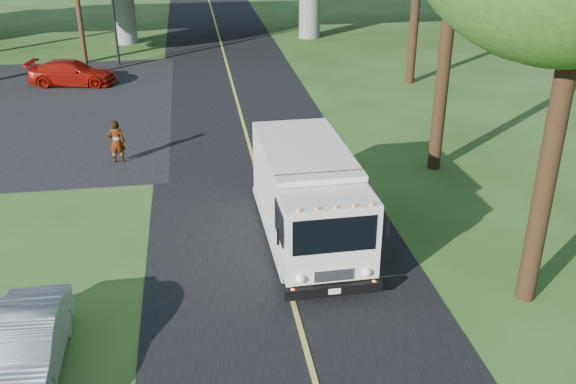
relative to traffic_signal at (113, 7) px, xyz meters
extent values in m
plane|color=#2C4E1B|center=(6.00, -26.00, -3.20)|extent=(120.00, 120.00, 0.00)
cube|color=black|center=(6.00, -16.00, -3.19)|extent=(7.00, 90.00, 0.02)
cube|color=gold|center=(6.00, -16.00, -3.17)|extent=(0.12, 90.00, 0.01)
cylinder|color=slate|center=(0.00, 6.00, -0.50)|extent=(1.40, 1.40, 5.40)
cylinder|color=black|center=(0.00, 0.00, -0.60)|extent=(0.14, 0.14, 5.20)
cylinder|color=#382314|center=(11.50, -25.00, 0.30)|extent=(0.44, 0.44, 7.00)
cylinder|color=#382314|center=(12.20, -17.00, 0.65)|extent=(0.44, 0.44, 7.70)
cylinder|color=#382314|center=(15.00, -6.00, 0.13)|extent=(0.44, 0.44, 6.65)
cube|color=silver|center=(6.84, -20.75, -1.65)|extent=(2.33, 4.13, 2.08)
cube|color=silver|center=(6.92, -23.62, -1.74)|extent=(2.26, 1.72, 1.90)
cube|color=black|center=(6.94, -24.44, -1.44)|extent=(1.95, 0.12, 0.88)
cube|color=black|center=(6.94, -24.53, -2.85)|extent=(2.32, 0.22, 0.26)
cube|color=silver|center=(6.85, -21.12, -2.92)|extent=(2.36, 5.43, 0.17)
cylinder|color=black|center=(5.97, -23.46, -2.78)|extent=(0.28, 0.84, 0.83)
cylinder|color=black|center=(7.86, -23.41, -2.78)|extent=(0.28, 0.84, 0.83)
cylinder|color=black|center=(5.87, -19.57, -2.78)|extent=(0.28, 0.84, 0.83)
cylinder|color=black|center=(7.76, -19.52, -2.78)|extent=(0.28, 0.84, 0.83)
imported|color=#971209|center=(-1.94, -3.89, -2.58)|extent=(4.49, 2.40, 1.24)
imported|color=#989BA0|center=(0.40, -26.00, -2.58)|extent=(1.34, 3.76, 1.24)
imported|color=gray|center=(1.22, -14.84, -2.41)|extent=(0.58, 0.38, 1.58)
camera|label=1|loc=(3.98, -36.81, 5.52)|focal=40.00mm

